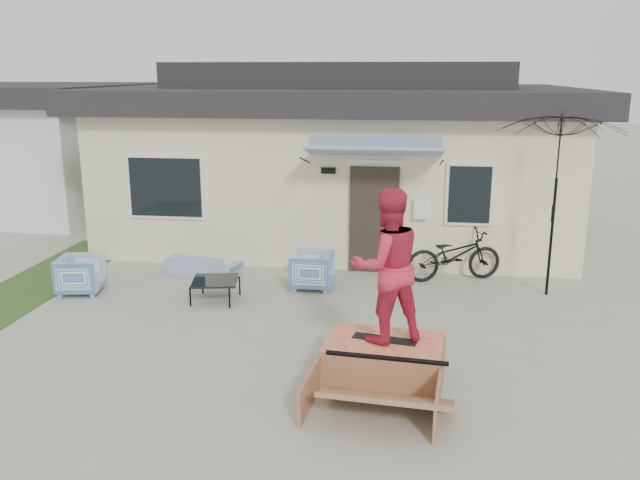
# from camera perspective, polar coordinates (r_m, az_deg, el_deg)

# --- Properties ---
(ground) EXTENTS (90.00, 90.00, 0.00)m
(ground) POSITION_cam_1_polar(r_m,az_deg,el_deg) (9.14, -3.45, -10.67)
(ground) COLOR #989988
(ground) RESTS_ON ground
(grass_strip) EXTENTS (1.40, 8.00, 0.01)m
(grass_strip) POSITION_cam_1_polar(r_m,az_deg,el_deg) (12.82, -25.12, -4.57)
(grass_strip) COLOR #29461B
(grass_strip) RESTS_ON ground
(house) EXTENTS (10.80, 8.49, 4.10)m
(house) POSITION_cam_1_polar(r_m,az_deg,el_deg) (16.31, 1.91, 7.61)
(house) COLOR beige
(house) RESTS_ON ground
(loveseat) EXTENTS (1.52, 0.77, 0.57)m
(loveseat) POSITION_cam_1_polar(r_m,az_deg,el_deg) (12.98, -10.07, -1.85)
(loveseat) COLOR #345F9E
(loveseat) RESTS_ON ground
(armchair_left) EXTENTS (0.79, 0.83, 0.75)m
(armchair_left) POSITION_cam_1_polar(r_m,az_deg,el_deg) (12.53, -19.98, -2.68)
(armchair_left) COLOR #345F9E
(armchair_left) RESTS_ON ground
(armchair_right) EXTENTS (0.70, 0.75, 0.75)m
(armchair_right) POSITION_cam_1_polar(r_m,az_deg,el_deg) (12.04, -0.72, -2.47)
(armchair_right) COLOR #345F9E
(armchair_right) RESTS_ON ground
(coffee_table) EXTENTS (0.89, 0.89, 0.38)m
(coffee_table) POSITION_cam_1_polar(r_m,az_deg,el_deg) (11.59, -9.02, -4.30)
(coffee_table) COLOR black
(coffee_table) RESTS_ON ground
(bicycle) EXTENTS (1.97, 1.21, 1.19)m
(bicycle) POSITION_cam_1_polar(r_m,az_deg,el_deg) (12.69, 11.51, -0.84)
(bicycle) COLOR black
(bicycle) RESTS_ON ground
(patio_umbrella) EXTENTS (2.43, 2.29, 2.20)m
(patio_umbrella) POSITION_cam_1_polar(r_m,az_deg,el_deg) (12.05, 19.63, 3.43)
(patio_umbrella) COLOR black
(patio_umbrella) RESTS_ON ground
(skate_ramp) EXTENTS (1.67, 2.12, 0.50)m
(skate_ramp) POSITION_cam_1_polar(r_m,az_deg,el_deg) (8.71, 5.54, -10.24)
(skate_ramp) COLOR #8E5D3A
(skate_ramp) RESTS_ON ground
(skateboard) EXTENTS (0.86, 0.38, 0.05)m
(skateboard) POSITION_cam_1_polar(r_m,az_deg,el_deg) (8.65, 5.63, -8.46)
(skateboard) COLOR black
(skateboard) RESTS_ON skate_ramp
(skater) EXTENTS (1.19, 1.08, 1.97)m
(skater) POSITION_cam_1_polar(r_m,az_deg,el_deg) (8.31, 5.80, -2.01)
(skater) COLOR #C62542
(skater) RESTS_ON skateboard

